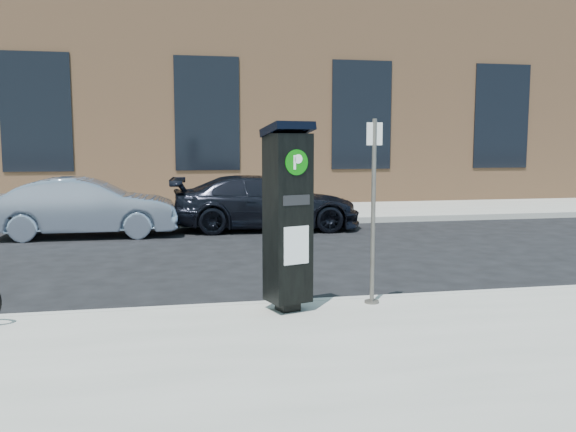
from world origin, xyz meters
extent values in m
plane|color=black|center=(0.00, 0.00, 0.00)|extent=(120.00, 120.00, 0.00)
cube|color=gray|center=(0.00, 14.00, 0.07)|extent=(60.00, 12.00, 0.15)
cube|color=#9E9B93|center=(0.00, -0.02, 0.07)|extent=(60.00, 0.12, 0.16)
cube|color=#9E9B93|center=(0.00, 8.02, 0.07)|extent=(60.00, 0.12, 0.16)
cube|color=#9C6B47|center=(0.00, 17.00, 4.00)|extent=(28.00, 10.00, 8.00)
cube|color=black|center=(-5.00, 11.98, 3.00)|extent=(2.00, 0.06, 3.50)
cube|color=black|center=(0.00, 11.98, 3.00)|extent=(2.00, 0.06, 3.50)
cube|color=black|center=(5.00, 11.98, 3.00)|extent=(2.00, 0.06, 3.50)
cube|color=black|center=(10.00, 11.98, 3.00)|extent=(2.00, 0.06, 3.50)
cube|color=black|center=(0.09, -0.42, 0.21)|extent=(0.29, 0.29, 0.11)
cube|color=black|center=(0.09, -0.42, 1.23)|extent=(0.56, 0.52, 1.94)
cube|color=black|center=(0.09, -0.42, 2.25)|extent=(0.61, 0.57, 0.18)
cylinder|color=#075507|center=(0.15, -0.61, 1.88)|extent=(0.28, 0.10, 0.28)
cube|color=white|center=(0.15, -0.61, 1.88)|extent=(0.10, 0.04, 0.16)
cube|color=silver|center=(0.15, -0.61, 0.95)|extent=(0.31, 0.11, 0.43)
cube|color=black|center=(0.15, -0.61, 1.46)|extent=(0.33, 0.11, 0.11)
cylinder|color=#564F4C|center=(1.16, -0.30, 0.16)|extent=(0.18, 0.18, 0.03)
cylinder|color=#564F4C|center=(1.16, -0.30, 1.27)|extent=(0.05, 0.05, 2.23)
cube|color=silver|center=(1.16, -0.30, 2.20)|extent=(0.20, 0.03, 0.27)
imported|color=gray|center=(-3.07, 6.96, 0.66)|extent=(4.05, 1.45, 1.33)
imported|color=black|center=(1.08, 7.29, 0.66)|extent=(4.66, 2.18, 1.32)
camera|label=1|loc=(-1.27, -7.24, 2.09)|focal=38.00mm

